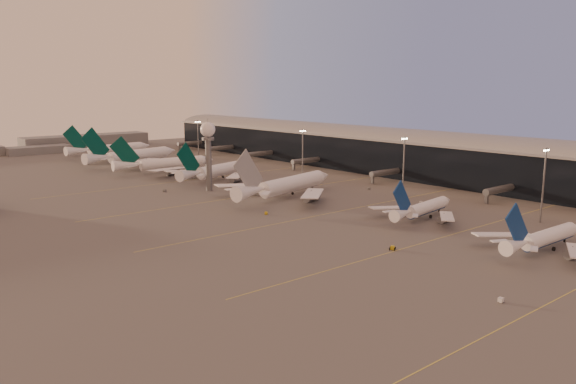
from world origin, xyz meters
TOP-DOWN VIEW (x-y plane):
  - ground at (0.00, 0.00)m, footprint 700.00×700.00m
  - taxiway_markings at (30.00, 56.00)m, footprint 180.00×185.25m
  - terminal at (107.88, 110.09)m, footprint 57.00×362.00m
  - radar_tower at (5.00, 120.00)m, footprint 6.40×6.40m
  - mast_a at (58.00, 0.00)m, footprint 3.60×0.56m
  - mast_b at (55.00, 55.00)m, footprint 3.60×0.56m
  - mast_c at (50.00, 110.00)m, footprint 3.60×0.56m
  - mast_d at (48.00, 200.00)m, footprint 3.60×0.56m
  - distant_horizon at (2.62, 325.14)m, footprint 165.00×37.50m
  - narrowbody_near at (26.15, -16.49)m, footprint 40.44×32.29m
  - narrowbody_mid at (32.25, 27.98)m, footprint 39.43×31.25m
  - widebody_white at (20.92, 86.62)m, footprint 61.87×48.98m
  - greentail_a at (23.44, 141.15)m, footprint 53.52×42.52m
  - greentail_b at (15.13, 178.55)m, footprint 55.88×44.97m
  - greentail_c at (14.90, 216.72)m, footprint 62.72×50.11m
  - greentail_d at (19.53, 260.67)m, footprint 59.13×47.49m
  - gsv_truck_a at (-16.31, -28.30)m, footprint 5.42×2.14m
  - gsv_tug_mid at (-4.17, 11.08)m, footprint 3.84×4.30m
  - gsv_truck_b at (52.89, 43.94)m, footprint 5.21×2.09m
  - gsv_truck_c at (-4.02, 68.08)m, footprint 5.09×4.61m
  - gsv_catering_b at (59.52, 76.81)m, footprint 4.96×2.55m
  - gsv_truck_d at (-11.38, 130.07)m, footprint 3.47×6.21m
  - gsv_tug_hangar at (37.61, 145.32)m, footprint 3.89×2.82m

SIDE VIEW (x-z plane):
  - ground at x=0.00m, z-range 0.00..0.00m
  - taxiway_markings at x=30.00m, z-range 0.00..0.02m
  - gsv_tug_hangar at x=37.61m, z-range 0.02..1.02m
  - gsv_tug_mid at x=-4.17m, z-range 0.02..1.07m
  - gsv_truck_c at x=-4.02m, z-range 0.02..2.07m
  - gsv_truck_b at x=52.89m, z-range 0.02..2.10m
  - gsv_truck_a at x=-16.31m, z-range 0.02..2.19m
  - gsv_truck_d at x=-11.38m, z-range 0.02..2.40m
  - gsv_catering_b at x=59.52m, z-range 0.00..3.97m
  - narrowbody_mid at x=32.25m, z-range -4.60..10.87m
  - narrowbody_near at x=26.15m, z-range -4.70..11.10m
  - greentail_a at x=23.44m, z-range -6.52..13.65m
  - greentail_b at x=15.13m, z-range -6.56..13.74m
  - greentail_d at x=19.53m, z-range -6.96..14.56m
  - widebody_white at x=20.92m, z-range -7.25..14.94m
  - distant_horizon at x=2.62m, z-range -0.61..8.39m
  - greentail_c at x=14.90m, z-range -7.47..15.63m
  - terminal at x=107.88m, z-range -1.00..22.04m
  - mast_a at x=58.00m, z-range 1.24..26.24m
  - mast_b at x=55.00m, z-range 1.24..26.24m
  - mast_c at x=50.00m, z-range 1.24..26.24m
  - mast_d at x=48.00m, z-range 1.24..26.24m
  - radar_tower at x=5.00m, z-range 5.40..36.50m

